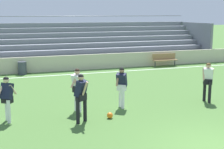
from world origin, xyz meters
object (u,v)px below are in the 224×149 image
bench_near_wall_gap (165,59)px  player_dark_challenging (81,94)px  player_white_trailing_run (208,79)px  player_white_wide_right (78,86)px  player_dark_wide_left (122,84)px  bleacher_stand (47,43)px  soccer_ball (110,115)px  player_dark_pressing_high (7,95)px  trash_bin (22,68)px

bench_near_wall_gap → player_dark_challenging: bearing=-130.7°
player_white_trailing_run → player_white_wide_right: bearing=175.4°
player_white_wide_right → player_white_trailing_run: 5.55m
player_white_trailing_run → player_dark_wide_left: size_ratio=1.03×
bleacher_stand → player_dark_wide_left: 12.53m
player_dark_wide_left → bleacher_stand: bearing=95.0°
player_white_wide_right → soccer_ball: size_ratio=7.67×
player_white_trailing_run → player_dark_pressing_high: 8.12m
bench_near_wall_gap → player_white_trailing_run: size_ratio=1.06×
trash_bin → player_white_wide_right: size_ratio=0.47×
player_dark_challenging → player_white_trailing_run: bearing=8.4°
trash_bin → player_white_wide_right: bearing=-80.8°
player_dark_wide_left → player_dark_pressing_high: bearing=-175.6°
bench_near_wall_gap → player_white_wide_right: 12.04m
player_dark_challenging → player_white_wide_right: 1.30m
trash_bin → player_dark_wide_left: player_dark_wide_left is taller
bleacher_stand → player_white_wide_right: (-0.68, -12.42, -0.54)m
player_white_trailing_run → player_dark_wide_left: (-3.75, 0.40, -0.04)m
player_white_trailing_run → soccer_ball: player_white_trailing_run is taller
bleacher_stand → soccer_ball: bleacher_stand is taller
bench_near_wall_gap → bleacher_stand: bearing=153.8°
bench_near_wall_gap → player_dark_pressing_high: size_ratio=1.12×
player_dark_wide_left → player_dark_challenging: bearing=-147.7°
trash_bin → player_white_trailing_run: (6.96, -9.21, 0.61)m
soccer_ball → player_white_trailing_run: bearing=9.3°
player_white_trailing_run → soccer_ball: size_ratio=7.69×
player_dark_challenging → player_dark_pressing_high: (-2.41, 0.91, -0.07)m
trash_bin → player_dark_pressing_high: player_dark_pressing_high is taller
bleacher_stand → player_dark_pressing_high: 13.23m
bench_near_wall_gap → trash_bin: (-9.79, 0.13, -0.15)m
trash_bin → player_white_trailing_run: size_ratio=0.47×
player_white_trailing_run → soccer_ball: (-4.64, -0.76, -0.90)m
player_dark_pressing_high → player_dark_wide_left: size_ratio=0.98×
player_dark_challenging → player_white_trailing_run: size_ratio=1.01×
bleacher_stand → trash_bin: bleacher_stand is taller
player_dark_pressing_high → player_dark_wide_left: (4.37, 0.33, 0.02)m
player_white_wide_right → player_dark_pressing_high: 2.62m
player_dark_pressing_high → soccer_ball: size_ratio=7.32×
player_dark_pressing_high → player_dark_challenging: bearing=-20.7°
bleacher_stand → player_dark_pressing_high: size_ratio=15.72×
player_white_trailing_run → player_dark_wide_left: player_white_trailing_run is taller
bleacher_stand → player_white_trailing_run: size_ratio=14.98×
player_white_trailing_run → soccer_ball: bearing=-170.7°
bench_near_wall_gap → soccer_ball: 12.37m
player_dark_pressing_high → soccer_ball: bearing=-13.3°
player_dark_pressing_high → soccer_ball: 3.67m
trash_bin → player_dark_pressing_high: size_ratio=0.49×
player_white_wide_right → player_dark_wide_left: 1.79m
trash_bin → player_dark_challenging: size_ratio=0.46×
player_white_wide_right → player_dark_pressing_high: bearing=-171.6°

